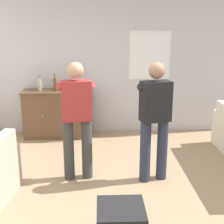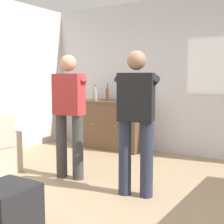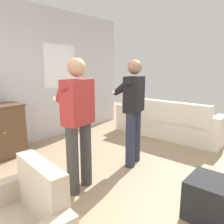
# 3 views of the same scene
# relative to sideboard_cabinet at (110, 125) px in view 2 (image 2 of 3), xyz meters

# --- Properties ---
(ground) EXTENTS (10.40, 10.40, 0.00)m
(ground) POSITION_rel_sideboard_cabinet_xyz_m (1.13, -2.30, -0.47)
(ground) COLOR #9E8466
(wall_back_with_window) EXTENTS (5.20, 0.15, 2.80)m
(wall_back_with_window) POSITION_rel_sideboard_cabinet_xyz_m (1.14, 0.36, 0.93)
(wall_back_with_window) COLOR silver
(wall_back_with_window) RESTS_ON ground
(sideboard_cabinet) EXTENTS (1.36, 0.49, 0.94)m
(sideboard_cabinet) POSITION_rel_sideboard_cabinet_xyz_m (0.00, 0.00, 0.00)
(sideboard_cabinet) COLOR brown
(sideboard_cabinet) RESTS_ON ground
(bottle_wine_green) EXTENTS (0.07, 0.07, 0.36)m
(bottle_wine_green) POSITION_rel_sideboard_cabinet_xyz_m (0.30, 0.02, 0.61)
(bottle_wine_green) COLOR gray
(bottle_wine_green) RESTS_ON sideboard_cabinet
(bottle_liquor_amber) EXTENTS (0.06, 0.06, 0.34)m
(bottle_liquor_amber) POSITION_rel_sideboard_cabinet_xyz_m (-0.03, -0.05, 0.59)
(bottle_liquor_amber) COLOR #593314
(bottle_liquor_amber) RESTS_ON sideboard_cabinet
(bottle_spirits_clear) EXTENTS (0.08, 0.08, 0.30)m
(bottle_spirits_clear) POSITION_rel_sideboard_cabinet_xyz_m (-0.32, -0.05, 0.58)
(bottle_spirits_clear) COLOR gray
(bottle_spirits_clear) RESTS_ON sideboard_cabinet
(ottoman) EXTENTS (0.47, 0.47, 0.43)m
(ottoman) POSITION_rel_sideboard_cabinet_xyz_m (1.02, -3.30, -0.26)
(ottoman) COLOR black
(ottoman) RESTS_ON ground
(person_standing_left) EXTENTS (0.55, 0.50, 1.68)m
(person_standing_left) POSITION_rel_sideboard_cabinet_xyz_m (0.51, -1.81, 0.47)
(person_standing_left) COLOR #383838
(person_standing_left) RESTS_ON ground
(person_standing_right) EXTENTS (0.54, 0.51, 1.68)m
(person_standing_right) POSITION_rel_sideboard_cabinet_xyz_m (1.58, -1.90, 0.47)
(person_standing_right) COLOR #282D42
(person_standing_right) RESTS_ON ground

